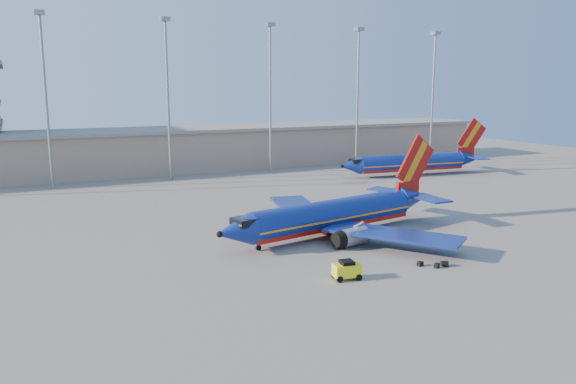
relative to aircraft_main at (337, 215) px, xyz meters
name	(u,v)px	position (x,y,z in m)	size (l,w,h in m)	color
ground	(318,236)	(-2.26, 0.39, -2.32)	(220.00, 220.00, 0.00)	slate
terminal_building	(226,146)	(7.74, 58.39, 1.99)	(122.00, 16.00, 8.50)	gray
light_mast_row	(221,82)	(2.74, 46.39, 15.23)	(101.60, 1.60, 28.65)	gray
aircraft_main	(337,215)	(0.00, 0.00, 0.00)	(31.88, 30.40, 10.88)	navy
aircraft_second	(414,162)	(36.26, 31.43, 0.14)	(31.63, 12.26, 10.72)	navy
baggage_tug	(347,270)	(-7.16, -13.57, -1.43)	(2.58, 1.79, 1.72)	#F6F415
luggage_pile	(436,264)	(2.35, -14.29, -2.09)	(2.70, 1.79, 0.52)	black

